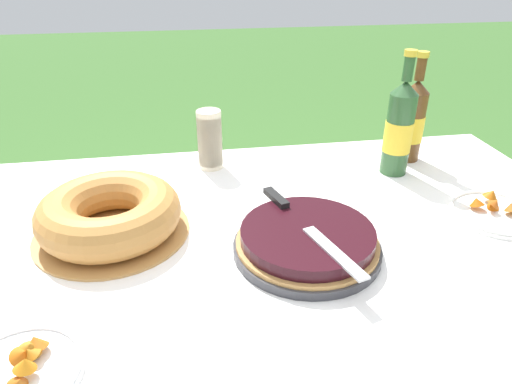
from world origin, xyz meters
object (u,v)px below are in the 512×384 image
cup_stack (209,140)px  snack_plate_near (497,212)px  serving_knife (301,221)px  cider_bottle_amber (412,121)px  bundt_cake (110,214)px  cider_bottle_green (399,129)px  snack_plate_left (19,370)px  berry_tart (307,241)px

cup_stack → snack_plate_near: size_ratio=0.81×
serving_knife → cider_bottle_amber: 0.60m
bundt_cake → cup_stack: size_ratio=2.00×
cider_bottle_green → snack_plate_left: bearing=-145.9°
serving_knife → snack_plate_near: size_ratio=1.68×
berry_tart → snack_plate_left: 0.57m
cider_bottle_green → snack_plate_left: cider_bottle_green is taller
serving_knife → cider_bottle_green: bearing=114.2°
serving_knife → cider_bottle_green: 0.49m
berry_tart → cider_bottle_green: bearing=44.5°
berry_tart → cider_bottle_amber: cider_bottle_amber is taller
serving_knife → cider_bottle_green: (0.36, 0.32, 0.07)m
bundt_cake → snack_plate_left: bundt_cake is taller
serving_knife → snack_plate_near: 0.51m
bundt_cake → cider_bottle_amber: size_ratio=1.08×
bundt_cake → cider_bottle_amber: (0.86, 0.29, 0.07)m
serving_knife → cider_bottle_green: size_ratio=1.04×
berry_tart → cider_bottle_amber: (0.44, 0.43, 0.10)m
berry_tart → cup_stack: cup_stack is taller
cup_stack → berry_tart: bearing=-69.6°
bundt_cake → snack_plate_near: size_ratio=1.62×
cider_bottle_green → cider_bottle_amber: (0.08, 0.08, -0.01)m
cider_bottle_green → cup_stack: bearing=167.0°
berry_tart → bundt_cake: size_ratio=0.91×
snack_plate_left → cider_bottle_green: bearing=34.1°
bundt_cake → cup_stack: 0.41m
snack_plate_near → snack_plate_left: 1.07m
snack_plate_near → snack_plate_left: bearing=-162.9°
cup_stack → snack_plate_near: bearing=-30.7°
cup_stack → bundt_cake: bearing=-127.4°
berry_tart → snack_plate_near: 0.50m
bundt_cake → cup_stack: bearing=52.6°
berry_tart → cup_stack: bearing=110.4°
snack_plate_near → cider_bottle_green: bearing=117.7°
snack_plate_near → cup_stack: bearing=149.3°
bundt_cake → snack_plate_near: bundt_cake is taller
cup_stack → cider_bottle_amber: size_ratio=0.54×
bundt_cake → snack_plate_left: (-0.10, -0.39, -0.04)m
cup_stack → serving_knife: bearing=-69.4°
serving_knife → snack_plate_near: (0.51, 0.04, -0.05)m
berry_tart → cider_bottle_amber: size_ratio=0.98×
cider_bottle_amber → snack_plate_near: bearing=-80.0°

